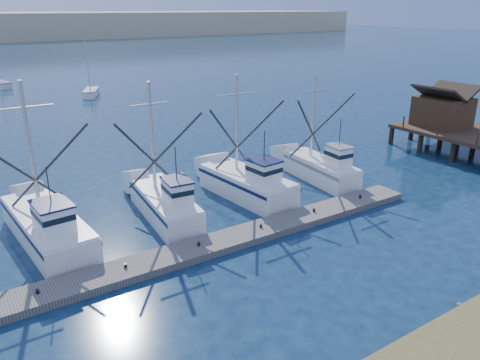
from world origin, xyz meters
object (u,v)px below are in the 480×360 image
timber_pier (478,127)px  sailboat_near (91,93)px  sailboat_far (0,84)px  floating_dock (199,249)px

timber_pier → sailboat_near: 51.09m
sailboat_near → sailboat_far: 18.87m
floating_dock → sailboat_near: 50.08m
sailboat_far → timber_pier: bearing=-76.6°
floating_dock → timber_pier: bearing=4.1°
timber_pier → sailboat_far: bearing=114.5°
timber_pier → sailboat_far: (-28.87, 63.45, -2.07)m
timber_pier → sailboat_far: 69.74m
sailboat_near → timber_pier: bearing=-43.7°
timber_pier → sailboat_far: sailboat_far is taller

